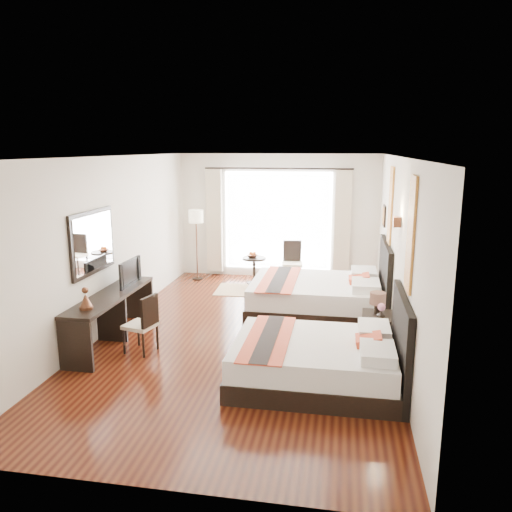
% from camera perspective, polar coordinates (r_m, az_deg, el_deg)
% --- Properties ---
extents(floor, '(4.50, 7.50, 0.01)m').
position_cam_1_polar(floor, '(8.07, -1.08, -9.04)').
color(floor, black).
rests_on(floor, ground).
extents(ceiling, '(4.50, 7.50, 0.02)m').
position_cam_1_polar(ceiling, '(7.52, -1.17, 11.22)').
color(ceiling, white).
rests_on(ceiling, wall_headboard).
extents(wall_headboard, '(0.01, 7.50, 2.80)m').
position_cam_1_polar(wall_headboard, '(7.58, 15.78, 0.17)').
color(wall_headboard, silver).
rests_on(wall_headboard, floor).
extents(wall_desk, '(0.01, 7.50, 2.80)m').
position_cam_1_polar(wall_desk, '(8.39, -16.35, 1.28)').
color(wall_desk, silver).
rests_on(wall_desk, floor).
extents(wall_window, '(4.50, 0.01, 2.80)m').
position_cam_1_polar(wall_window, '(11.32, 2.51, 4.52)').
color(wall_window, silver).
rests_on(wall_window, floor).
extents(wall_entry, '(4.50, 0.01, 2.80)m').
position_cam_1_polar(wall_entry, '(4.20, -11.05, -9.34)').
color(wall_entry, silver).
rests_on(wall_entry, floor).
extents(window_glass, '(2.40, 0.02, 2.20)m').
position_cam_1_polar(window_glass, '(11.32, 2.49, 4.00)').
color(window_glass, white).
rests_on(window_glass, wall_window).
extents(sheer_curtain, '(2.30, 0.02, 2.10)m').
position_cam_1_polar(sheer_curtain, '(11.26, 2.45, 3.96)').
color(sheer_curtain, white).
rests_on(sheer_curtain, wall_window).
extents(drape_left, '(0.35, 0.14, 2.35)m').
position_cam_1_polar(drape_left, '(11.50, -4.77, 4.00)').
color(drape_left, '#B6A28D').
rests_on(drape_left, floor).
extents(drape_right, '(0.35, 0.14, 2.35)m').
position_cam_1_polar(drape_right, '(11.13, 9.86, 3.59)').
color(drape_right, '#B6A28D').
rests_on(drape_right, floor).
extents(art_panel_near, '(0.03, 0.50, 1.35)m').
position_cam_1_polar(art_panel_near, '(6.06, 17.27, 2.41)').
color(art_panel_near, maroon).
rests_on(art_panel_near, wall_headboard).
extents(art_panel_far, '(0.03, 0.50, 1.35)m').
position_cam_1_polar(art_panel_far, '(8.68, 15.12, 5.39)').
color(art_panel_far, maroon).
rests_on(art_panel_far, wall_headboard).
extents(wall_sconce, '(0.10, 0.14, 0.14)m').
position_cam_1_polar(wall_sconce, '(7.22, 15.80, 3.78)').
color(wall_sconce, '#4D2B1B').
rests_on(wall_sconce, wall_headboard).
extents(mirror_frame, '(0.04, 1.25, 0.95)m').
position_cam_1_polar(mirror_frame, '(7.82, -18.19, 1.51)').
color(mirror_frame, black).
rests_on(mirror_frame, wall_desk).
extents(mirror_glass, '(0.01, 1.12, 0.82)m').
position_cam_1_polar(mirror_glass, '(7.81, -18.03, 1.50)').
color(mirror_glass, white).
rests_on(mirror_glass, mirror_frame).
extents(bed_near, '(2.12, 1.65, 1.19)m').
position_cam_1_polar(bed_near, '(6.48, 7.48, -11.67)').
color(bed_near, black).
rests_on(bed_near, floor).
extents(bed_far, '(2.37, 1.85, 1.34)m').
position_cam_1_polar(bed_far, '(8.98, 7.47, -4.55)').
color(bed_far, black).
rests_on(bed_far, floor).
extents(nightstand, '(0.46, 0.57, 0.55)m').
position_cam_1_polar(nightstand, '(7.61, 13.81, -8.50)').
color(nightstand, black).
rests_on(nightstand, floor).
extents(table_lamp, '(0.23, 0.23, 0.37)m').
position_cam_1_polar(table_lamp, '(7.52, 13.73, -4.93)').
color(table_lamp, black).
rests_on(table_lamp, nightstand).
extents(vase, '(0.14, 0.14, 0.12)m').
position_cam_1_polar(vase, '(7.34, 14.08, -6.93)').
color(vase, black).
rests_on(vase, nightstand).
extents(console_desk, '(0.50, 2.20, 0.76)m').
position_cam_1_polar(console_desk, '(8.01, -16.16, -6.79)').
color(console_desk, black).
rests_on(console_desk, floor).
extents(television, '(0.11, 0.73, 0.42)m').
position_cam_1_polar(television, '(8.32, -14.64, -1.78)').
color(television, black).
rests_on(television, console_desk).
extents(bronze_figurine, '(0.24, 0.24, 0.27)m').
position_cam_1_polar(bronze_figurine, '(7.25, -18.89, -4.72)').
color(bronze_figurine, '#4D2B1B').
rests_on(bronze_figurine, console_desk).
extents(desk_chair, '(0.49, 0.49, 0.87)m').
position_cam_1_polar(desk_chair, '(7.54, -12.92, -8.75)').
color(desk_chair, '#C4B997').
rests_on(desk_chair, floor).
extents(floor_lamp, '(0.32, 0.32, 1.58)m').
position_cam_1_polar(floor_lamp, '(11.14, -6.86, 3.99)').
color(floor_lamp, black).
rests_on(floor_lamp, floor).
extents(side_table, '(0.51, 0.51, 0.59)m').
position_cam_1_polar(side_table, '(10.91, -0.22, -1.68)').
color(side_table, black).
rests_on(side_table, floor).
extents(fruit_bowl, '(0.28, 0.28, 0.06)m').
position_cam_1_polar(fruit_bowl, '(10.83, -0.40, -0.02)').
color(fruit_bowl, '#412317').
rests_on(fruit_bowl, side_table).
extents(window_chair, '(0.47, 0.47, 0.92)m').
position_cam_1_polar(window_chair, '(11.04, 4.13, -1.63)').
color(window_chair, '#C4B997').
rests_on(window_chair, floor).
extents(jute_rug, '(1.41, 0.99, 0.01)m').
position_cam_1_polar(jute_rug, '(10.47, -0.80, -3.93)').
color(jute_rug, tan).
rests_on(jute_rug, floor).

